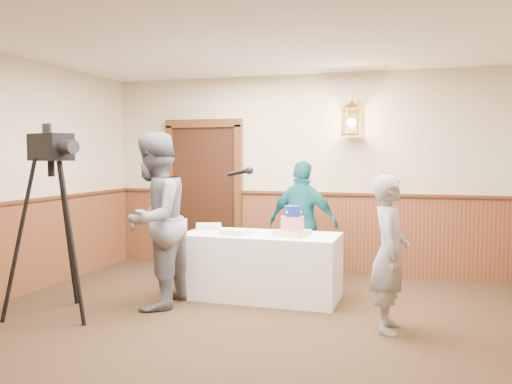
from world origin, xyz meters
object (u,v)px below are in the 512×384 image
Objects in this scene: sheet_cake_yellow at (235,232)px; assistant_p at (303,223)px; tv_camera_rig at (53,235)px; tiered_cake at (292,224)px; interviewer at (154,220)px; sheet_cake_green at (209,227)px; display_table at (261,266)px; baker at (390,253)px.

sheet_cake_yellow is 0.19× the size of assistant_p.
tiered_cake is at bearing 50.62° from tv_camera_rig.
sheet_cake_green is at bearing 161.02° from interviewer.
assistant_p is at bearing 135.92° from interviewer.
assistant_p is (0.34, 0.73, 0.42)m from display_table.
display_table is at bearing 124.50° from interviewer.
tiered_cake is 0.27× the size of baker.
sheet_cake_yellow is 0.20× the size of baker.
display_table is 0.91m from assistant_p.
sheet_cake_green is 0.16× the size of tv_camera_rig.
tiered_cake is 2.56m from tv_camera_rig.
sheet_cake_green is 1.21m from assistant_p.
tv_camera_rig reaches higher than sheet_cake_yellow.
tiered_cake is at bearing -9.96° from sheet_cake_green.
interviewer is at bearing -143.92° from display_table.
display_table is at bearing 28.46° from sheet_cake_yellow.
tiered_cake reaches higher than sheet_cake_yellow.
sheet_cake_yellow is at bearing -170.42° from tiered_cake.
sheet_cake_green reaches higher than sheet_cake_yellow.
interviewer is at bearing 57.01° from tv_camera_rig.
interviewer is 1.29× the size of baker.
sheet_cake_yellow is 0.15× the size of interviewer.
interviewer is at bearing -153.48° from tiered_cake.
assistant_p is at bearing 55.12° from sheet_cake_yellow.
interviewer is (-1.38, -0.69, 0.07)m from tiered_cake.
tv_camera_rig is (-1.54, -1.20, 0.06)m from sheet_cake_yellow.
sheet_cake_green is (-0.45, 0.30, 0.01)m from sheet_cake_yellow.
baker is (2.22, -0.95, -0.04)m from sheet_cake_green.
baker is (1.78, -0.64, -0.04)m from sheet_cake_yellow.
tiered_cake is 0.21× the size of tv_camera_rig.
sheet_cake_green is 0.94m from interviewer.
display_table is 1.21× the size of baker.
sheet_cake_yellow is 1.89m from baker.
baker is 0.93× the size of assistant_p.
sheet_cake_yellow is at bearing -151.54° from display_table.
assistant_p is at bearing 63.79° from tv_camera_rig.
tv_camera_rig is at bearing -54.38° from interviewer.
sheet_cake_yellow is at bearing -34.32° from sheet_cake_green.
sheet_cake_yellow is at bearing 127.06° from interviewer.
tv_camera_rig is at bearing 55.87° from assistant_p.
tiered_cake is 1.36× the size of sheet_cake_yellow.
sheet_cake_green is at bearing 73.71° from tv_camera_rig.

